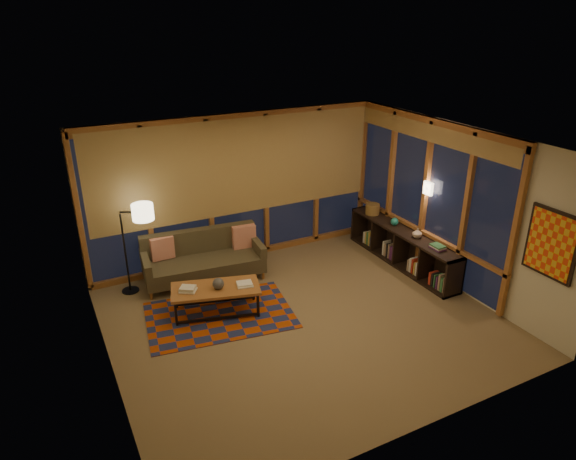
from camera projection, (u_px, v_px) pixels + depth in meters
name	position (u px, v px, depth m)	size (l,w,h in m)	color
floor	(303.00, 320.00, 7.72)	(5.50, 5.00, 0.01)	#886F4F
ceiling	(305.00, 144.00, 6.65)	(5.50, 5.00, 0.01)	white
walls	(304.00, 238.00, 7.18)	(5.51, 5.01, 2.70)	beige
window_wall_back	(238.00, 189.00, 9.17)	(5.30, 0.16, 2.60)	#A65A24
window_wall_right	(424.00, 196.00, 8.80)	(0.16, 3.70, 2.60)	#A65A24
wall_art	(551.00, 244.00, 6.77)	(0.06, 0.74, 0.94)	#EC3D13
wall_sconce	(428.00, 188.00, 8.57)	(0.12, 0.18, 0.22)	#FFECB9
sofa	(204.00, 258.00, 8.71)	(2.00, 0.81, 0.82)	#4D462D
pillow_left	(162.00, 249.00, 8.61)	(0.39, 0.13, 0.39)	red
pillow_right	(244.00, 237.00, 9.04)	(0.41, 0.14, 0.41)	red
area_rug	(220.00, 315.00, 7.84)	(2.18, 1.45, 0.01)	#A73B0B
coffee_table	(216.00, 300.00, 7.82)	(1.32, 0.61, 0.44)	#A65A24
book_stack_a	(188.00, 288.00, 7.63)	(0.27, 0.21, 0.08)	silver
book_stack_b	(245.00, 284.00, 7.78)	(0.22, 0.17, 0.04)	silver
ceramic_pot	(218.00, 283.00, 7.68)	(0.17, 0.17, 0.17)	black
floor_lamp	(125.00, 249.00, 8.21)	(0.51, 0.34, 1.54)	black
bookshelf	(402.00, 247.00, 9.30)	(0.40, 2.68, 0.67)	black
basket	(373.00, 209.00, 9.86)	(0.27, 0.27, 0.20)	olive
teal_bowl	(395.00, 222.00, 9.35)	(0.14, 0.14, 0.14)	#1E7A6E
vase	(417.00, 233.00, 8.84)	(0.17, 0.17, 0.18)	#BCA68F
shelf_book_stack	(438.00, 247.00, 8.44)	(0.19, 0.26, 0.08)	silver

